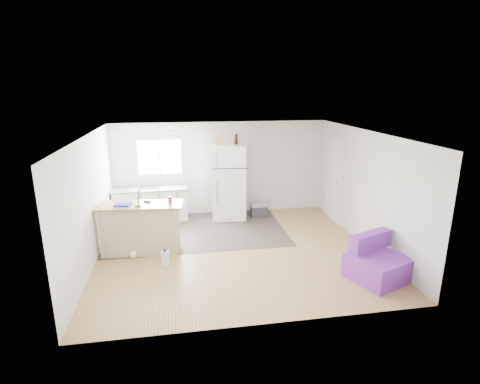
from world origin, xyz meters
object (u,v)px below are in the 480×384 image
red_cup (170,199)px  peninsula (141,228)px  cardboard_box (219,139)px  mop (134,246)px  refrigerator (228,181)px  cleaner_jug (165,258)px  purple_seat (377,264)px  kitchen_cabinets (151,204)px  bottle_right (236,139)px  cooler (259,210)px  blue_tray (123,205)px  bottle_left (235,139)px

red_cup → peninsula: bearing=-177.5°
cardboard_box → mop: bearing=-134.8°
peninsula → cardboard_box: 2.93m
peninsula → refrigerator: (2.03, 1.81, 0.43)m
peninsula → cleaner_jug: bearing=-50.1°
purple_seat → red_cup: (-3.55, 1.83, 0.81)m
kitchen_cabinets → red_cup: bearing=-76.3°
refrigerator → cleaner_jug: (-1.56, -2.50, -0.80)m
bottle_right → red_cup: bearing=-132.6°
cooler → kitchen_cabinets: bearing=176.6°
kitchen_cabinets → blue_tray: kitchen_cabinets is taller
kitchen_cabinets → refrigerator: size_ratio=0.99×
red_cup → cardboard_box: bearing=54.6°
cleaner_jug → cooler: bearing=42.3°
refrigerator → red_cup: 2.29m
blue_tray → peninsula: bearing=5.2°
cleaner_jug → red_cup: size_ratio=2.78×
mop → red_cup: mop is taller
bottle_left → red_cup: bearing=-132.9°
cardboard_box → bottle_left: (0.39, 0.03, -0.03)m
kitchen_cabinets → refrigerator: bearing=-5.3°
cooler → blue_tray: (-3.13, -1.75, 0.87)m
kitchen_cabinets → refrigerator: (1.96, -0.12, 0.53)m
peninsula → cardboard_box: size_ratio=5.69×
bottle_right → mop: bearing=-139.3°
cooler → red_cup: size_ratio=3.69×
mop → cardboard_box: 3.30m
red_cup → cardboard_box: cardboard_box is taller
peninsula → red_cup: bearing=7.7°
peninsula → bottle_left: bottle_left is taller
kitchen_cabinets → peninsula: kitchen_cabinets is taller
refrigerator → blue_tray: bearing=-136.5°
purple_seat → bottle_left: 4.41m
peninsula → cardboard_box: bearing=48.8°
purple_seat → bottle_right: bottle_right is taller
cleaner_jug → bottle_right: (1.77, 2.50, 1.87)m
purple_seat → red_cup: bearing=130.8°
cooler → red_cup: bearing=-141.7°
cardboard_box → bottle_left: 0.40m
kitchen_cabinets → cooler: bearing=-6.1°
mop → cardboard_box: bearing=19.4°
peninsula → bottle_right: 3.25m
purple_seat → bottle_right: size_ratio=4.62×
refrigerator → cardboard_box: bearing=-155.2°
red_cup → bottle_left: (1.60, 1.73, 0.94)m
peninsula → blue_tray: (-0.31, -0.03, 0.52)m
cooler → blue_tray: blue_tray is taller
blue_tray → bottle_right: bearing=35.8°
cleaner_jug → bottle_left: (1.73, 2.44, 1.87)m
cooler → bottle_left: size_ratio=1.77×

